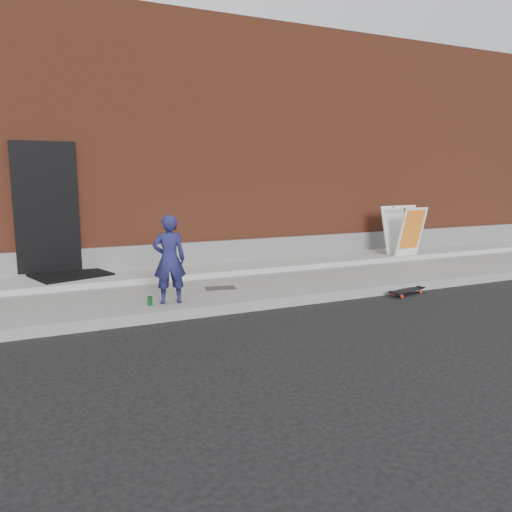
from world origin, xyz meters
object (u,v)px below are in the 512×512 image
skateboard (407,291)px  soda_can (150,301)px  pizza_sign (404,230)px  child (169,259)px

skateboard → soda_can: bearing=173.1°
soda_can → pizza_sign: bearing=15.4°
skateboard → soda_can: 4.18m
child → pizza_sign: 5.79m
pizza_sign → soda_can: bearing=-164.6°
pizza_sign → skateboard: bearing=-129.2°
soda_can → child: bearing=4.6°
child → soda_can: size_ratio=9.83×
child → skateboard: child is taller
child → skateboard: size_ratio=1.62×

